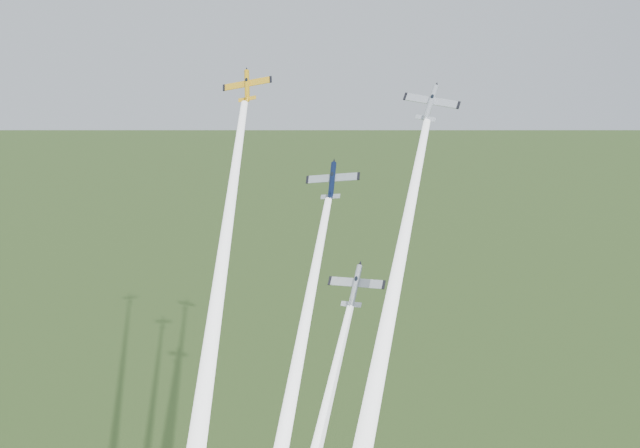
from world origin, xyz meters
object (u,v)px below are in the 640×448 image
(plane_navy, at_px, (332,180))
(plane_silver_low, at_px, (355,286))
(plane_yellow, at_px, (247,85))
(plane_silver_right, at_px, (431,103))

(plane_navy, height_order, plane_silver_low, plane_navy)
(plane_yellow, relative_size, plane_silver_right, 0.92)
(plane_navy, distance_m, plane_silver_right, 17.25)
(plane_navy, xyz_separation_m, plane_silver_low, (3.25, -7.30, -13.09))
(plane_silver_right, distance_m, plane_silver_low, 27.07)
(plane_yellow, distance_m, plane_silver_low, 32.18)
(plane_silver_low, bearing_deg, plane_yellow, 161.43)
(plane_yellow, xyz_separation_m, plane_silver_low, (15.36, -11.15, -25.98))
(plane_navy, bearing_deg, plane_silver_low, -54.28)
(plane_yellow, bearing_deg, plane_silver_low, -32.80)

